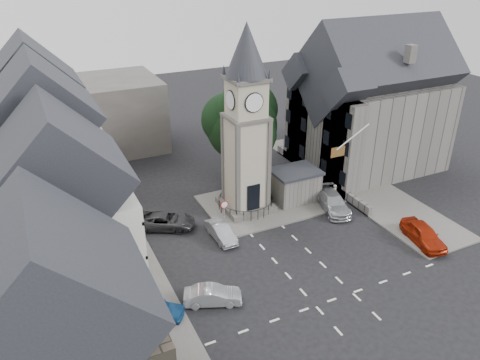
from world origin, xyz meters
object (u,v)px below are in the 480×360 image
clock_tower (246,124)px  car_east_red (423,234)px  car_west_blue (154,309)px  pedestrian (334,193)px  stone_shelter (295,185)px

clock_tower → car_east_red: 16.77m
car_west_blue → pedestrian: bearing=-34.1°
car_west_blue → car_east_red: size_ratio=0.83×
stone_shelter → car_west_blue: size_ratio=1.13×
pedestrian → stone_shelter: bearing=-39.5°
pedestrian → clock_tower: bearing=-26.4°
clock_tower → pedestrian: size_ratio=9.51×
pedestrian → car_west_blue: bearing=10.9°
car_west_blue → pedestrian: pedestrian is taller
car_west_blue → clock_tower: bearing=-14.6°
car_west_blue → pedestrian: (19.33, 7.61, 0.20)m
stone_shelter → pedestrian: size_ratio=2.52×
clock_tower → stone_shelter: size_ratio=3.78×
stone_shelter → car_west_blue: stone_shelter is taller
stone_shelter → car_west_blue: (-16.13, -9.38, -0.90)m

